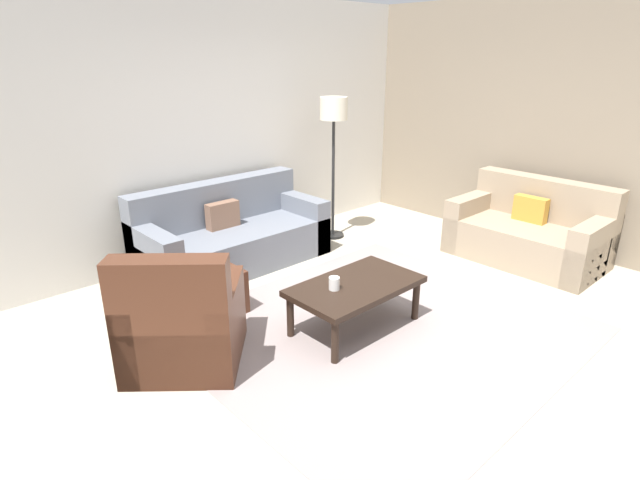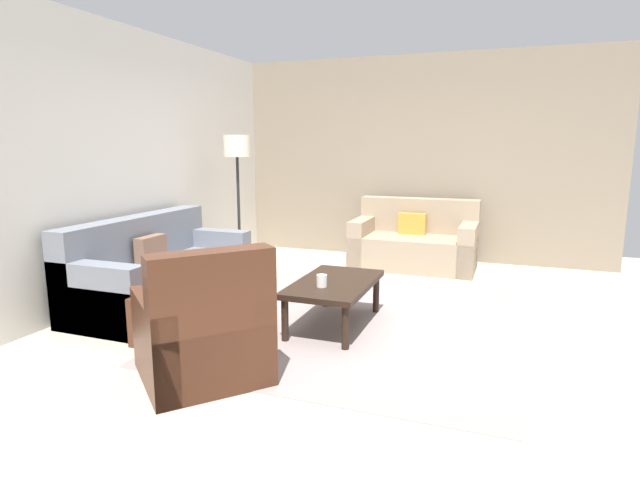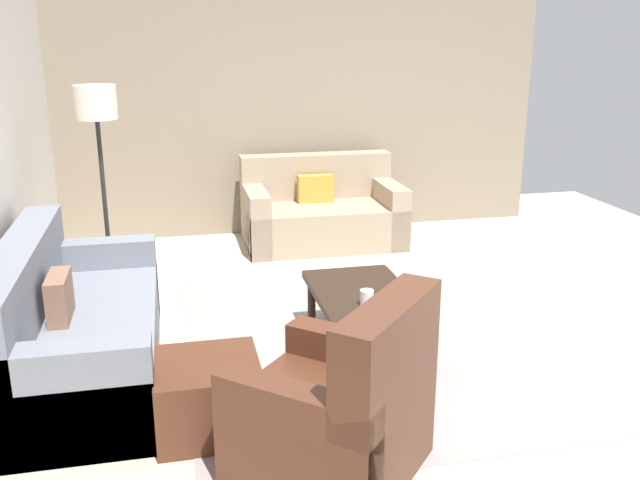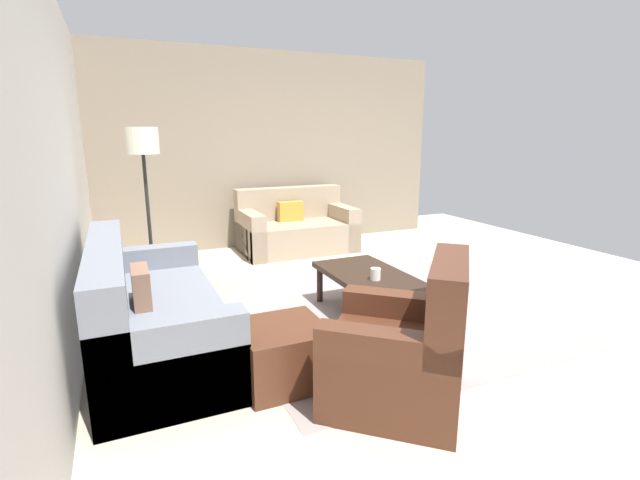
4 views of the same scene
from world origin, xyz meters
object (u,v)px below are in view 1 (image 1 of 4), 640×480
at_px(couch_loveseat, 531,233).
at_px(cup, 334,283).
at_px(couch_main, 229,237).
at_px(coffee_table, 356,289).
at_px(ottoman, 205,291).
at_px(armchair_leather, 182,329).
at_px(lamp_standing, 334,123).

relative_size(couch_loveseat, cup, 15.19).
bearing_deg(couch_main, coffee_table, -90.68).
bearing_deg(couch_loveseat, ottoman, 157.79).
xyz_separation_m(couch_loveseat, coffee_table, (-2.56, 0.27, 0.06)).
distance_m(armchair_leather, ottoman, 0.83).
xyz_separation_m(ottoman, coffee_table, (0.78, -1.10, 0.16)).
relative_size(coffee_table, cup, 10.59).
distance_m(couch_main, lamp_standing, 1.81).
bearing_deg(couch_main, ottoman, -134.31).
relative_size(armchair_leather, lamp_standing, 0.66).
relative_size(couch_main, coffee_table, 1.85).
height_order(armchair_leather, cup, armchair_leather).
distance_m(coffee_table, lamp_standing, 2.50).
bearing_deg(armchair_leather, couch_loveseat, -10.85).
relative_size(couch_loveseat, armchair_leather, 1.40).
height_order(couch_main, armchair_leather, armchair_leather).
bearing_deg(armchair_leather, couch_main, 46.83).
height_order(coffee_table, lamp_standing, lamp_standing).
xyz_separation_m(couch_main, lamp_standing, (1.42, -0.17, 1.11)).
xyz_separation_m(coffee_table, lamp_standing, (1.44, 1.75, 1.05)).
distance_m(ottoman, coffee_table, 1.36).
height_order(ottoman, coffee_table, coffee_table).
distance_m(armchair_leather, lamp_standing, 3.24).
bearing_deg(cup, couch_main, 82.99).
bearing_deg(coffee_table, lamp_standing, 50.51).
bearing_deg(cup, ottoman, 118.34).
height_order(couch_loveseat, armchair_leather, armchair_leather).
bearing_deg(armchair_leather, cup, -21.37).
height_order(couch_loveseat, cup, couch_loveseat).
xyz_separation_m(ottoman, lamp_standing, (2.22, 0.65, 1.21)).
distance_m(couch_loveseat, lamp_standing, 2.56).
xyz_separation_m(armchair_leather, lamp_standing, (2.77, 1.27, 1.10)).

